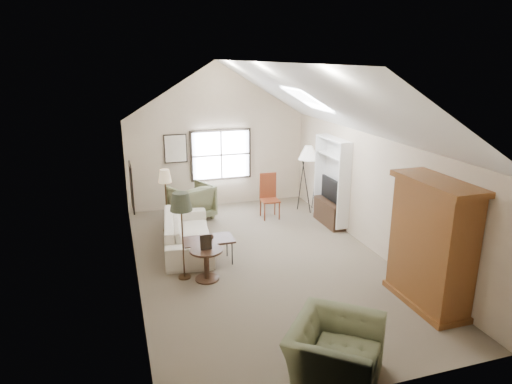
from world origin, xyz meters
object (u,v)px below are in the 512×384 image
object	(u,v)px
armoire	(431,244)
sofa	(188,232)
armchair_near	(335,354)
armchair_far	(191,202)
side_table	(207,264)
coffee_table	(208,251)
side_chair	(270,197)

from	to	relation	value
armoire	sofa	distance (m)	5.07
sofa	armchair_near	distance (m)	5.01
armchair_far	side_table	distance (m)	3.51
sofa	side_table	xyz separation A→B (m)	(0.10, -1.60, -0.05)
sofa	armchair_near	xyz separation A→B (m)	(1.12, -4.88, 0.04)
sofa	coffee_table	size ratio (longest dim) A/B	2.41
armchair_near	side_table	size ratio (longest dim) A/B	2.00
sofa	side_table	world-z (taller)	sofa
side_table	side_chair	world-z (taller)	side_chair
side_chair	armchair_far	bearing A→B (deg)	165.88
sofa	armchair_far	size ratio (longest dim) A/B	2.49
armchair_near	coffee_table	distance (m)	4.07
armoire	armchair_far	distance (m)	6.33
armchair_far	coffee_table	xyz separation A→B (m)	(-0.13, -2.79, -0.19)
coffee_table	side_table	xyz separation A→B (m)	(-0.18, -0.70, 0.05)
armchair_far	side_chair	distance (m)	2.06
sofa	coffee_table	bearing A→B (deg)	-156.10
armchair_near	armoire	bearing A→B (deg)	-20.94
armoire	armchair_near	distance (m)	2.82
armoire	side_table	world-z (taller)	armoire
armchair_near	side_chair	xyz separation A→B (m)	(1.26, 6.18, 0.18)
armoire	coffee_table	distance (m)	4.29
side_table	armoire	bearing A→B (deg)	-30.08
armchair_far	armchair_near	bearing A→B (deg)	72.75
armchair_near	side_chair	bearing A→B (deg)	29.14
sofa	coffee_table	xyz separation A→B (m)	(0.28, -0.90, -0.10)
armchair_near	armchair_far	distance (m)	6.81
armoire	sofa	xyz separation A→B (m)	(-3.52, 3.58, -0.74)
armchair_near	side_chair	size ratio (longest dim) A/B	1.07
sofa	armchair_near	world-z (taller)	armchair_near
armoire	side_table	xyz separation A→B (m)	(-3.42, 1.98, -0.79)
coffee_table	side_table	size ratio (longest dim) A/B	1.65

